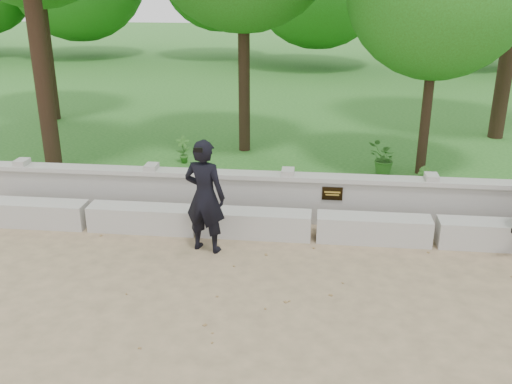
{
  "coord_description": "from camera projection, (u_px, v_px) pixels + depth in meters",
  "views": [
    {
      "loc": [
        0.02,
        -7.03,
        4.21
      ],
      "look_at": [
        -0.94,
        1.42,
        0.99
      ],
      "focal_mm": 40.0,
      "sensor_mm": 36.0,
      "label": 1
    }
  ],
  "objects": [
    {
      "name": "ground",
      "position": [
        311.0,
        296.0,
        8.02
      ],
      "size": [
        80.0,
        80.0,
        0.0
      ],
      "primitive_type": "plane",
      "color": "tan",
      "rests_on": "ground"
    },
    {
      "name": "lawn",
      "position": [
        320.0,
        95.0,
        20.99
      ],
      "size": [
        40.0,
        22.0,
        0.25
      ],
      "primitive_type": "cube",
      "color": "#245C1C",
      "rests_on": "ground"
    },
    {
      "name": "concrete_bench",
      "position": [
        314.0,
        226.0,
        9.71
      ],
      "size": [
        11.9,
        0.45,
        0.45
      ],
      "color": "#B2B0A8",
      "rests_on": "ground"
    },
    {
      "name": "parapet_wall",
      "position": [
        315.0,
        198.0,
        10.27
      ],
      "size": [
        12.5,
        0.35,
        0.9
      ],
      "color": "#A8A59E",
      "rests_on": "ground"
    },
    {
      "name": "man_main",
      "position": [
        205.0,
        196.0,
        9.05
      ],
      "size": [
        0.78,
        0.71,
        1.88
      ],
      "color": "black",
      "rests_on": "ground"
    },
    {
      "name": "shrub_a",
      "position": [
        183.0,
        150.0,
        12.81
      ],
      "size": [
        0.38,
        0.31,
        0.63
      ],
      "primitive_type": "imported",
      "rotation": [
        0.0,
        0.0,
        0.29
      ],
      "color": "#346D25",
      "rests_on": "lawn"
    },
    {
      "name": "shrub_b",
      "position": [
        422.0,
        181.0,
        10.98
      ],
      "size": [
        0.3,
        0.34,
        0.55
      ],
      "primitive_type": "imported",
      "rotation": [
        0.0,
        0.0,
        1.77
      ],
      "color": "#346D25",
      "rests_on": "lawn"
    },
    {
      "name": "shrub_c",
      "position": [
        383.0,
        159.0,
        12.07
      ],
      "size": [
        0.82,
        0.8,
        0.69
      ],
      "primitive_type": "imported",
      "rotation": [
        0.0,
        0.0,
        3.8
      ],
      "color": "#346D25",
      "rests_on": "lawn"
    }
  ]
}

